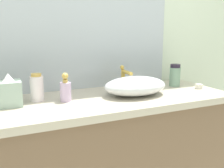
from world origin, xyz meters
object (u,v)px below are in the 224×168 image
tissue_box (9,92)px  sink_basin (135,86)px  candle_jar (199,86)px  soap_dispenser (66,90)px  perfume_bottle (175,75)px  lotion_bottle (37,88)px

tissue_box → sink_basin: bearing=-5.3°
sink_basin → candle_jar: sink_basin is taller
soap_dispenser → perfume_bottle: soap_dispenser is taller
candle_jar → sink_basin: bearing=176.9°
soap_dispenser → tissue_box: (-0.28, 0.03, 0.01)m
sink_basin → candle_jar: size_ratio=8.25×
perfume_bottle → tissue_box: bearing=-178.0°
soap_dispenser → perfume_bottle: 0.79m
lotion_bottle → tissue_box: bearing=-164.2°
soap_dispenser → lotion_bottle: (-0.14, 0.07, 0.01)m
sink_basin → tissue_box: (-0.70, 0.07, 0.02)m
lotion_bottle → perfume_bottle: perfume_bottle is taller
soap_dispenser → candle_jar: soap_dispenser is taller
perfume_bottle → tissue_box: 1.07m
sink_basin → tissue_box: tissue_box is taller
candle_jar → perfume_bottle: bearing=128.2°
sink_basin → candle_jar: 0.47m
sink_basin → perfume_bottle: perfume_bottle is taller
perfume_bottle → tissue_box: (-1.07, -0.04, -0.00)m
sink_basin → candle_jar: (0.47, -0.03, -0.04)m
lotion_bottle → perfume_bottle: 0.93m
sink_basin → tissue_box: bearing=174.7°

